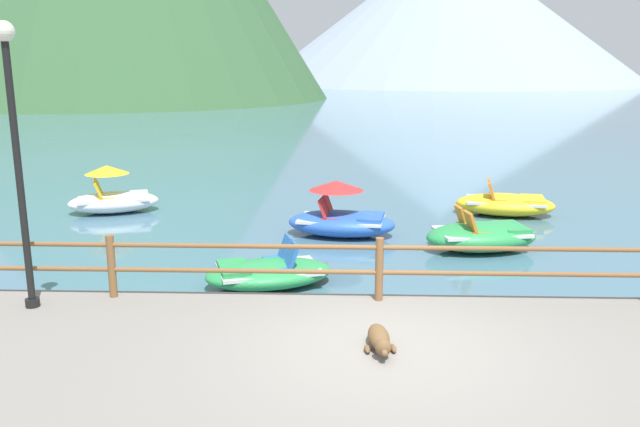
% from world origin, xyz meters
% --- Properties ---
extents(ground_plane, '(200.00, 200.00, 0.00)m').
position_xyz_m(ground_plane, '(0.00, 40.00, 0.00)').
color(ground_plane, '#477084').
extents(dock_railing, '(23.92, 0.12, 0.95)m').
position_xyz_m(dock_railing, '(0.00, 1.55, 0.98)').
color(dock_railing, brown).
rests_on(dock_railing, promenade_dock).
extents(lamp_post, '(0.28, 0.28, 3.97)m').
position_xyz_m(lamp_post, '(-4.99, 1.10, 2.80)').
color(lamp_post, black).
rests_on(lamp_post, promenade_dock).
extents(dog_resting, '(0.41, 1.08, 0.26)m').
position_xyz_m(dog_resting, '(-0.08, -0.13, 0.52)').
color(dog_resting, brown).
rests_on(dog_resting, promenade_dock).
extents(pedal_boat_0, '(2.59, 1.64, 1.26)m').
position_xyz_m(pedal_boat_0, '(-0.58, 6.67, 0.42)').
color(pedal_boat_0, blue).
rests_on(pedal_boat_0, ground).
extents(pedal_boat_1, '(2.54, 1.73, 0.91)m').
position_xyz_m(pedal_boat_1, '(2.35, 5.60, 0.31)').
color(pedal_boat_1, green).
rests_on(pedal_boat_1, ground).
extents(pedal_boat_2, '(2.67, 1.77, 0.87)m').
position_xyz_m(pedal_boat_2, '(3.62, 8.86, 0.29)').
color(pedal_boat_2, yellow).
rests_on(pedal_boat_2, ground).
extents(pedal_boat_3, '(2.51, 1.88, 0.81)m').
position_xyz_m(pedal_boat_3, '(-1.83, 3.23, 0.25)').
color(pedal_boat_3, green).
rests_on(pedal_boat_3, ground).
extents(pedal_boat_4, '(2.54, 1.87, 1.24)m').
position_xyz_m(pedal_boat_4, '(-6.50, 8.79, 0.41)').
color(pedal_boat_4, white).
rests_on(pedal_boat_4, ground).
extents(distant_peak, '(67.46, 67.46, 24.90)m').
position_xyz_m(distant_peak, '(17.59, 113.09, 12.45)').
color(distant_peak, '#93A3B7').
rests_on(distant_peak, ground).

